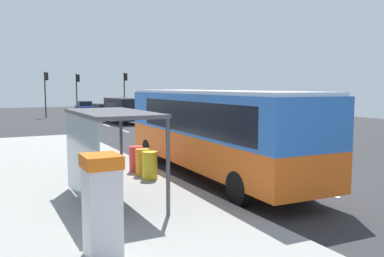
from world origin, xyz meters
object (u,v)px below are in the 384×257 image
at_px(bus, 212,127).
at_px(white_van, 123,109).
at_px(recycling_bin_red, 136,159).
at_px(traffic_light_far_side, 46,87).
at_px(recycling_bin_yellow, 150,165).
at_px(traffic_light_median, 77,88).
at_px(traffic_light_near_side, 125,87).
at_px(recycling_bin_orange, 143,162).
at_px(ticket_machine, 102,206).
at_px(sedan_near, 103,111).
at_px(bus_shelter, 101,133).
at_px(sedan_far, 84,107).

bearing_deg(bus, white_van, 80.42).
height_order(recycling_bin_red, traffic_light_far_side, traffic_light_far_side).
xyz_separation_m(recycling_bin_yellow, traffic_light_median, (4.60, 34.34, 2.56)).
bearing_deg(white_van, traffic_light_near_side, 70.81).
height_order(recycling_bin_orange, traffic_light_near_side, traffic_light_near_side).
xyz_separation_m(white_van, recycling_bin_yellow, (-6.40, -23.26, -0.69)).
distance_m(recycling_bin_red, traffic_light_near_side, 32.91).
distance_m(recycling_bin_orange, traffic_light_near_side, 33.58).
distance_m(recycling_bin_orange, traffic_light_median, 34.05).
distance_m(ticket_machine, traffic_light_median, 40.85).
xyz_separation_m(recycling_bin_yellow, traffic_light_far_side, (1.10, 33.54, 2.64)).
relative_size(sedan_near, recycling_bin_red, 4.71).
bearing_deg(sedan_near, bus, -97.50).
height_order(ticket_machine, traffic_light_median, traffic_light_median).
bearing_deg(bus_shelter, traffic_light_near_side, 71.10).
height_order(recycling_bin_orange, traffic_light_median, traffic_light_median).
bearing_deg(bus, traffic_light_far_side, 92.38).
bearing_deg(traffic_light_far_side, recycling_bin_red, -91.96).
relative_size(bus, traffic_light_far_side, 2.24).
distance_m(ticket_machine, bus_shelter, 3.90).
height_order(ticket_machine, recycling_bin_yellow, ticket_machine).
height_order(bus, bus_shelter, bus).
bearing_deg(recycling_bin_yellow, bus_shelter, -137.21).
xyz_separation_m(sedan_far, bus_shelter, (-8.72, -41.72, 1.31)).
bearing_deg(traffic_light_near_side, sedan_near, -145.55).
bearing_deg(recycling_bin_yellow, sedan_near, 77.99).
bearing_deg(bus_shelter, recycling_bin_yellow, 42.79).
bearing_deg(sedan_far, traffic_light_near_side, -65.26).
relative_size(sedan_near, ticket_machine, 2.31).
bearing_deg(sedan_near, recycling_bin_red, -102.57).
xyz_separation_m(traffic_light_near_side, bus_shelter, (-11.91, -34.78, -1.21)).
height_order(ticket_machine, traffic_light_near_side, traffic_light_near_side).
height_order(sedan_near, recycling_bin_red, sedan_near).
bearing_deg(sedan_near, traffic_light_near_side, 34.45).
xyz_separation_m(bus, traffic_light_far_side, (-1.39, 33.46, 1.46)).
xyz_separation_m(white_van, bus_shelter, (-8.61, -25.30, 0.75)).
distance_m(sedan_near, recycling_bin_red, 29.85).
relative_size(ticket_machine, bus_shelter, 0.48).
bearing_deg(recycling_bin_yellow, traffic_light_near_side, 73.50).
xyz_separation_m(recycling_bin_red, bus_shelter, (-2.21, -3.45, 1.44)).
bearing_deg(recycling_bin_orange, traffic_light_near_side, 73.15).
relative_size(recycling_bin_yellow, bus_shelter, 0.24).
height_order(sedan_far, recycling_bin_red, sedan_far).
bearing_deg(traffic_light_median, ticket_machine, -100.96).
height_order(bus, recycling_bin_orange, bus).
bearing_deg(traffic_light_near_side, recycling_bin_orange, -106.85).
distance_m(sedan_near, traffic_light_near_side, 4.63).
distance_m(traffic_light_far_side, traffic_light_median, 3.59).
bearing_deg(recycling_bin_orange, sedan_near, 77.72).
bearing_deg(recycling_bin_red, white_van, 73.68).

